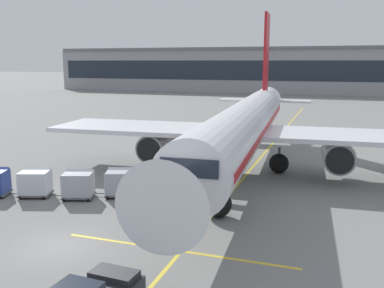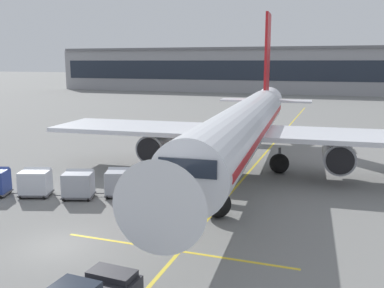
{
  "view_description": "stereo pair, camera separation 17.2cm",
  "coord_description": "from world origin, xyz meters",
  "px_view_note": "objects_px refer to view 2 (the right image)",
  "views": [
    {
      "loc": [
        12.83,
        -16.94,
        9.08
      ],
      "look_at": [
        3.0,
        11.66,
        3.27
      ],
      "focal_mm": 40.27,
      "sensor_mm": 36.0,
      "label": 1
    },
    {
      "loc": [
        12.99,
        -16.88,
        9.08
      ],
      "look_at": [
        3.0,
        11.66,
        3.27
      ],
      "focal_mm": 40.27,
      "sensor_mm": 36.0,
      "label": 2
    }
  ],
  "objects_px": {
    "parked_airplane": "(245,127)",
    "belt_loader": "(169,179)",
    "ground_crew_marshaller": "(156,186)",
    "safety_cone_nose_mark": "(163,166)",
    "baggage_cart_lead": "(121,182)",
    "baggage_cart_third": "(35,182)",
    "safety_cone_wingtip": "(150,165)",
    "ground_crew_by_loader": "(121,181)",
    "ground_crew_by_carts": "(177,181)",
    "safety_cone_engine_keepout": "(167,172)",
    "baggage_cart_second": "(78,184)"
  },
  "relations": [
    {
      "from": "belt_loader",
      "to": "baggage_cart_second",
      "type": "relative_size",
      "value": 1.81
    },
    {
      "from": "belt_loader",
      "to": "parked_airplane",
      "type": "bearing_deg",
      "value": 59.21
    },
    {
      "from": "belt_loader",
      "to": "safety_cone_nose_mark",
      "type": "distance_m",
      "value": 6.14
    },
    {
      "from": "baggage_cart_third",
      "to": "safety_cone_engine_keepout",
      "type": "relative_size",
      "value": 4.34
    },
    {
      "from": "ground_crew_by_carts",
      "to": "safety_cone_nose_mark",
      "type": "height_order",
      "value": "ground_crew_by_carts"
    },
    {
      "from": "ground_crew_by_carts",
      "to": "safety_cone_engine_keepout",
      "type": "height_order",
      "value": "ground_crew_by_carts"
    },
    {
      "from": "belt_loader",
      "to": "safety_cone_nose_mark",
      "type": "bearing_deg",
      "value": 116.97
    },
    {
      "from": "ground_crew_by_loader",
      "to": "baggage_cart_third",
      "type": "bearing_deg",
      "value": -159.67
    },
    {
      "from": "ground_crew_marshaller",
      "to": "safety_cone_engine_keepout",
      "type": "xyz_separation_m",
      "value": [
        -1.82,
        6.14,
        -0.68
      ]
    },
    {
      "from": "safety_cone_engine_keepout",
      "to": "safety_cone_wingtip",
      "type": "height_order",
      "value": "safety_cone_wingtip"
    },
    {
      "from": "ground_crew_by_carts",
      "to": "baggage_cart_second",
      "type": "bearing_deg",
      "value": -155.23
    },
    {
      "from": "baggage_cart_lead",
      "to": "ground_crew_by_loader",
      "type": "bearing_deg",
      "value": 99.07
    },
    {
      "from": "belt_loader",
      "to": "safety_cone_wingtip",
      "type": "xyz_separation_m",
      "value": [
        -4.0,
        5.45,
        -0.59
      ]
    },
    {
      "from": "baggage_cart_second",
      "to": "ground_crew_by_loader",
      "type": "relative_size",
      "value": 1.62
    },
    {
      "from": "parked_airplane",
      "to": "belt_loader",
      "type": "xyz_separation_m",
      "value": [
        -3.93,
        -6.6,
        -2.97
      ]
    },
    {
      "from": "ground_crew_marshaller",
      "to": "safety_cone_wingtip",
      "type": "relative_size",
      "value": 2.53
    },
    {
      "from": "safety_cone_engine_keepout",
      "to": "safety_cone_wingtip",
      "type": "bearing_deg",
      "value": 144.03
    },
    {
      "from": "baggage_cart_lead",
      "to": "baggage_cart_third",
      "type": "distance_m",
      "value": 5.83
    },
    {
      "from": "ground_crew_by_loader",
      "to": "safety_cone_nose_mark",
      "type": "relative_size",
      "value": 2.2
    },
    {
      "from": "safety_cone_nose_mark",
      "to": "baggage_cart_third",
      "type": "bearing_deg",
      "value": -119.65
    },
    {
      "from": "parked_airplane",
      "to": "baggage_cart_second",
      "type": "distance_m",
      "value": 13.88
    },
    {
      "from": "safety_cone_wingtip",
      "to": "ground_crew_by_loader",
      "type": "bearing_deg",
      "value": -80.18
    },
    {
      "from": "belt_loader",
      "to": "baggage_cart_third",
      "type": "height_order",
      "value": "belt_loader"
    },
    {
      "from": "safety_cone_wingtip",
      "to": "parked_airplane",
      "type": "bearing_deg",
      "value": 8.22
    },
    {
      "from": "safety_cone_wingtip",
      "to": "belt_loader",
      "type": "bearing_deg",
      "value": -53.75
    },
    {
      "from": "parked_airplane",
      "to": "belt_loader",
      "type": "bearing_deg",
      "value": -120.79
    },
    {
      "from": "baggage_cart_third",
      "to": "safety_cone_engine_keepout",
      "type": "distance_m",
      "value": 10.2
    },
    {
      "from": "safety_cone_wingtip",
      "to": "safety_cone_engine_keepout",
      "type": "bearing_deg",
      "value": -35.97
    },
    {
      "from": "baggage_cart_third",
      "to": "safety_cone_nose_mark",
      "type": "relative_size",
      "value": 3.56
    },
    {
      "from": "baggage_cart_third",
      "to": "parked_airplane",
      "type": "bearing_deg",
      "value": 41.32
    },
    {
      "from": "baggage_cart_second",
      "to": "safety_cone_nose_mark",
      "type": "bearing_deg",
      "value": 75.12
    },
    {
      "from": "belt_loader",
      "to": "safety_cone_wingtip",
      "type": "height_order",
      "value": "belt_loader"
    },
    {
      "from": "baggage_cart_lead",
      "to": "ground_crew_marshaller",
      "type": "xyz_separation_m",
      "value": [
        2.71,
        -0.14,
        -0.0
      ]
    },
    {
      "from": "baggage_cart_third",
      "to": "safety_cone_nose_mark",
      "type": "height_order",
      "value": "baggage_cart_third"
    },
    {
      "from": "belt_loader",
      "to": "safety_cone_nose_mark",
      "type": "xyz_separation_m",
      "value": [
        -2.78,
        5.45,
        -0.54
      ]
    },
    {
      "from": "belt_loader",
      "to": "safety_cone_wingtip",
      "type": "relative_size",
      "value": 7.42
    },
    {
      "from": "parked_airplane",
      "to": "belt_loader",
      "type": "height_order",
      "value": "parked_airplane"
    },
    {
      "from": "baggage_cart_lead",
      "to": "ground_crew_marshaller",
      "type": "bearing_deg",
      "value": -2.92
    },
    {
      "from": "baggage_cart_lead",
      "to": "baggage_cart_third",
      "type": "height_order",
      "value": "same"
    },
    {
      "from": "baggage_cart_lead",
      "to": "safety_cone_nose_mark",
      "type": "xyz_separation_m",
      "value": [
        -0.09,
        7.6,
        -0.61
      ]
    },
    {
      "from": "baggage_cart_lead",
      "to": "safety_cone_engine_keepout",
      "type": "xyz_separation_m",
      "value": [
        0.89,
        6.01,
        -0.68
      ]
    },
    {
      "from": "parked_airplane",
      "to": "safety_cone_nose_mark",
      "type": "bearing_deg",
      "value": -170.3
    },
    {
      "from": "baggage_cart_second",
      "to": "safety_cone_engine_keepout",
      "type": "bearing_deg",
      "value": 65.43
    },
    {
      "from": "baggage_cart_third",
      "to": "safety_cone_nose_mark",
      "type": "xyz_separation_m",
      "value": [
        5.41,
        9.51,
        -0.61
      ]
    },
    {
      "from": "baggage_cart_lead",
      "to": "safety_cone_nose_mark",
      "type": "distance_m",
      "value": 7.63
    },
    {
      "from": "ground_crew_marshaller",
      "to": "safety_cone_nose_mark",
      "type": "bearing_deg",
      "value": 109.9
    },
    {
      "from": "belt_loader",
      "to": "ground_crew_marshaller",
      "type": "bearing_deg",
      "value": -89.31
    },
    {
      "from": "baggage_cart_second",
      "to": "ground_crew_by_carts",
      "type": "bearing_deg",
      "value": 24.77
    },
    {
      "from": "parked_airplane",
      "to": "ground_crew_marshaller",
      "type": "bearing_deg",
      "value": -113.72
    },
    {
      "from": "safety_cone_engine_keepout",
      "to": "safety_cone_wingtip",
      "type": "xyz_separation_m",
      "value": [
        -2.2,
        1.6,
        0.02
      ]
    }
  ]
}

